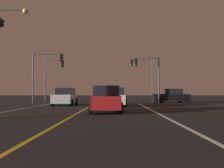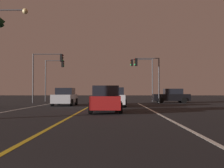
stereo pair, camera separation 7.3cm
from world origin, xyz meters
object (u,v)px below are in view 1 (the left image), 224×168
(car_ahead_far, at_px, (115,97))
(traffic_light_far_left, at_px, (54,71))
(car_oncoming, at_px, (65,97))
(traffic_light_near_right, at_px, (147,69))
(street_lamp_left_mid, at_px, (4,44))
(car_lead_same_lane, at_px, (107,100))
(traffic_light_far_right, at_px, (142,70))
(car_crossing_side, at_px, (171,96))
(traffic_light_near_left, at_px, (47,66))

(car_ahead_far, distance_m, traffic_light_far_left, 15.81)
(car_oncoming, xyz_separation_m, traffic_light_near_right, (8.61, 5.35, 3.14))
(car_oncoming, bearing_deg, street_lamp_left_mid, -37.41)
(car_lead_same_lane, height_order, street_lamp_left_mid, street_lamp_left_mid)
(car_lead_same_lane, bearing_deg, traffic_light_far_right, -12.38)
(car_crossing_side, relative_size, car_oncoming, 1.00)
(car_ahead_far, xyz_separation_m, traffic_light_near_left, (-8.01, 7.40, 3.53))
(car_ahead_far, height_order, traffic_light_near_left, traffic_light_near_left)
(traffic_light_near_right, bearing_deg, car_crossing_side, -162.83)
(car_lead_same_lane, distance_m, street_lamp_left_mid, 9.86)
(car_crossing_side, xyz_separation_m, traffic_light_far_right, (-3.07, 4.56, 3.52))
(traffic_light_near_left, xyz_separation_m, traffic_light_far_right, (11.76, 5.50, -0.01))
(car_ahead_far, bearing_deg, street_lamp_left_mid, 108.94)
(traffic_light_near_right, xyz_separation_m, street_lamp_left_mid, (-12.46, -10.37, 1.12))
(car_crossing_side, height_order, traffic_light_far_right, traffic_light_far_right)
(traffic_light_far_left, bearing_deg, car_lead_same_lane, -67.50)
(car_oncoming, xyz_separation_m, car_lead_same_lane, (4.35, -8.49, 0.00))
(car_ahead_far, distance_m, traffic_light_far_right, 13.88)
(car_crossing_side, height_order, car_lead_same_lane, same)
(traffic_light_near_right, bearing_deg, car_lead_same_lane, 72.88)
(traffic_light_far_right, relative_size, traffic_light_far_left, 1.03)
(car_crossing_side, height_order, traffic_light_near_left, traffic_light_near_left)
(traffic_light_far_right, bearing_deg, traffic_light_near_left, 25.06)
(car_ahead_far, xyz_separation_m, traffic_light_near_right, (3.77, 7.40, 3.14))
(car_oncoming, bearing_deg, traffic_light_far_left, -161.35)
(car_oncoming, distance_m, street_lamp_left_mid, 7.63)
(car_crossing_side, distance_m, car_oncoming, 13.25)
(car_ahead_far, distance_m, traffic_light_near_right, 8.88)
(car_lead_same_lane, xyz_separation_m, street_lamp_left_mid, (-8.19, 3.46, 4.25))
(traffic_light_near_left, distance_m, traffic_light_far_right, 12.99)
(traffic_light_near_left, bearing_deg, car_ahead_far, -42.72)
(traffic_light_near_right, distance_m, street_lamp_left_mid, 16.25)
(car_ahead_far, distance_m, car_lead_same_lane, 6.46)
(car_ahead_far, bearing_deg, car_oncoming, 67.06)
(car_lead_same_lane, distance_m, traffic_light_near_left, 16.14)
(street_lamp_left_mid, bearing_deg, traffic_light_near_right, 39.79)
(car_oncoming, distance_m, traffic_light_near_left, 7.15)
(traffic_light_near_right, height_order, traffic_light_far_left, traffic_light_far_left)
(car_crossing_side, xyz_separation_m, traffic_light_near_left, (-14.84, -0.94, 3.53))
(car_lead_same_lane, bearing_deg, car_crossing_side, -26.33)
(traffic_light_near_left, xyz_separation_m, traffic_light_far_left, (-0.49, 5.50, -0.14))
(car_crossing_side, relative_size, traffic_light_near_left, 0.74)
(car_lead_same_lane, relative_size, traffic_light_near_right, 0.81)
(car_oncoming, height_order, traffic_light_far_right, traffic_light_far_right)
(car_ahead_far, height_order, traffic_light_far_left, traffic_light_far_left)
(car_crossing_side, bearing_deg, car_ahead_far, 50.70)
(car_lead_same_lane, bearing_deg, car_oncoming, 27.12)
(car_oncoming, bearing_deg, traffic_light_near_left, -149.32)
(car_ahead_far, bearing_deg, traffic_light_near_right, -27.04)
(car_lead_same_lane, xyz_separation_m, traffic_light_far_right, (4.24, 19.34, 3.52))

